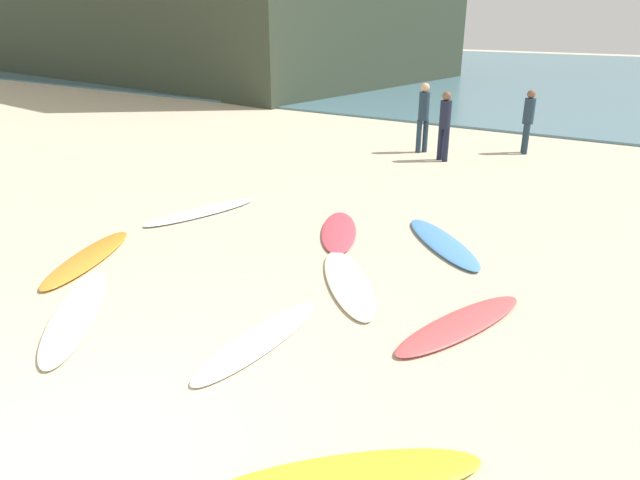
{
  "coord_description": "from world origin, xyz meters",
  "views": [
    {
      "loc": [
        3.62,
        -2.01,
        3.48
      ],
      "look_at": [
        -0.77,
        4.72,
        0.3
      ],
      "focal_mm": 32.03,
      "sensor_mm": 36.0,
      "label": 1
    }
  ],
  "objects_px": {
    "surfboard_4": "(87,258)",
    "surfboard_6": "(348,282)",
    "beachgoer_far": "(528,119)",
    "surfboard_0": "(461,324)",
    "beachgoer_near": "(445,123)",
    "beachgoer_mid": "(424,114)",
    "surfboard_1": "(76,313)",
    "surfboard_8": "(339,231)",
    "surfboard_2": "(201,212)",
    "surfboard_5": "(443,243)",
    "surfboard_3": "(347,479)",
    "surfboard_7": "(260,339)"
  },
  "relations": [
    {
      "from": "beachgoer_near",
      "to": "surfboard_8",
      "type": "bearing_deg",
      "value": -59.72
    },
    {
      "from": "surfboard_8",
      "to": "surfboard_2",
      "type": "bearing_deg",
      "value": -18.79
    },
    {
      "from": "surfboard_4",
      "to": "surfboard_7",
      "type": "bearing_deg",
      "value": -29.5
    },
    {
      "from": "surfboard_2",
      "to": "surfboard_4",
      "type": "height_order",
      "value": "surfboard_4"
    },
    {
      "from": "surfboard_5",
      "to": "surfboard_3",
      "type": "bearing_deg",
      "value": 57.09
    },
    {
      "from": "surfboard_8",
      "to": "beachgoer_mid",
      "type": "xyz_separation_m",
      "value": [
        -1.35,
        6.49,
        0.99
      ]
    },
    {
      "from": "surfboard_1",
      "to": "surfboard_7",
      "type": "relative_size",
      "value": 1.17
    },
    {
      "from": "beachgoer_far",
      "to": "beachgoer_near",
      "type": "bearing_deg",
      "value": -60.49
    },
    {
      "from": "surfboard_7",
      "to": "beachgoer_mid",
      "type": "distance_m",
      "value": 10.28
    },
    {
      "from": "surfboard_3",
      "to": "beachgoer_far",
      "type": "bearing_deg",
      "value": -35.07
    },
    {
      "from": "surfboard_4",
      "to": "beachgoer_near",
      "type": "relative_size",
      "value": 1.32
    },
    {
      "from": "surfboard_6",
      "to": "beachgoer_far",
      "type": "bearing_deg",
      "value": -130.89
    },
    {
      "from": "surfboard_0",
      "to": "beachgoer_far",
      "type": "distance_m",
      "value": 9.98
    },
    {
      "from": "surfboard_2",
      "to": "surfboard_3",
      "type": "relative_size",
      "value": 1.02
    },
    {
      "from": "surfboard_0",
      "to": "beachgoer_mid",
      "type": "xyz_separation_m",
      "value": [
        -4.2,
        8.37,
        0.99
      ]
    },
    {
      "from": "surfboard_6",
      "to": "surfboard_3",
      "type": "bearing_deg",
      "value": 78.67
    },
    {
      "from": "beachgoer_mid",
      "to": "surfboard_5",
      "type": "bearing_deg",
      "value": -118.77
    },
    {
      "from": "surfboard_4",
      "to": "beachgoer_near",
      "type": "bearing_deg",
      "value": 53.38
    },
    {
      "from": "surfboard_8",
      "to": "surfboard_7",
      "type": "bearing_deg",
      "value": 76.91
    },
    {
      "from": "surfboard_2",
      "to": "surfboard_4",
      "type": "bearing_deg",
      "value": 106.73
    },
    {
      "from": "surfboard_3",
      "to": "surfboard_4",
      "type": "xyz_separation_m",
      "value": [
        -5.56,
        1.66,
        -0.0
      ]
    },
    {
      "from": "surfboard_2",
      "to": "beachgoer_far",
      "type": "xyz_separation_m",
      "value": [
        3.72,
        8.43,
        0.89
      ]
    },
    {
      "from": "surfboard_5",
      "to": "surfboard_4",
      "type": "bearing_deg",
      "value": -7.14
    },
    {
      "from": "surfboard_6",
      "to": "surfboard_8",
      "type": "bearing_deg",
      "value": -96.44
    },
    {
      "from": "surfboard_7",
      "to": "surfboard_8",
      "type": "height_order",
      "value": "surfboard_8"
    },
    {
      "from": "surfboard_3",
      "to": "beachgoer_near",
      "type": "xyz_separation_m",
      "value": [
        -3.47,
        10.63,
        0.92
      ]
    },
    {
      "from": "surfboard_2",
      "to": "surfboard_6",
      "type": "relative_size",
      "value": 1.04
    },
    {
      "from": "surfboard_2",
      "to": "surfboard_8",
      "type": "bearing_deg",
      "value": -154.43
    },
    {
      "from": "beachgoer_near",
      "to": "beachgoer_far",
      "type": "bearing_deg",
      "value": 77.77
    },
    {
      "from": "surfboard_5",
      "to": "beachgoer_far",
      "type": "relative_size",
      "value": 1.38
    },
    {
      "from": "beachgoer_far",
      "to": "surfboard_8",
      "type": "bearing_deg",
      "value": -30.29
    },
    {
      "from": "surfboard_6",
      "to": "beachgoer_far",
      "type": "xyz_separation_m",
      "value": [
        -0.13,
        9.52,
        0.89
      ]
    },
    {
      "from": "surfboard_0",
      "to": "surfboard_1",
      "type": "height_order",
      "value": "surfboard_0"
    },
    {
      "from": "surfboard_7",
      "to": "surfboard_2",
      "type": "bearing_deg",
      "value": -37.72
    },
    {
      "from": "surfboard_4",
      "to": "beachgoer_far",
      "type": "xyz_separation_m",
      "value": [
        3.61,
        10.96,
        0.88
      ]
    },
    {
      "from": "surfboard_8",
      "to": "beachgoer_mid",
      "type": "distance_m",
      "value": 6.7
    },
    {
      "from": "beachgoer_far",
      "to": "surfboard_5",
      "type": "bearing_deg",
      "value": -17.81
    },
    {
      "from": "surfboard_2",
      "to": "surfboard_4",
      "type": "distance_m",
      "value": 2.54
    },
    {
      "from": "surfboard_1",
      "to": "surfboard_8",
      "type": "height_order",
      "value": "surfboard_8"
    },
    {
      "from": "surfboard_4",
      "to": "beachgoer_mid",
      "type": "relative_size",
      "value": 1.25
    },
    {
      "from": "surfboard_1",
      "to": "surfboard_2",
      "type": "xyz_separation_m",
      "value": [
        -1.45,
        3.69,
        0.0
      ]
    },
    {
      "from": "surfboard_1",
      "to": "surfboard_6",
      "type": "height_order",
      "value": "surfboard_1"
    },
    {
      "from": "beachgoer_mid",
      "to": "surfboard_0",
      "type": "bearing_deg",
      "value": -118.84
    },
    {
      "from": "surfboard_4",
      "to": "surfboard_6",
      "type": "xyz_separation_m",
      "value": [
        3.74,
        1.45,
        -0.01
      ]
    },
    {
      "from": "surfboard_4",
      "to": "beachgoer_far",
      "type": "bearing_deg",
      "value": 48.21
    },
    {
      "from": "surfboard_1",
      "to": "surfboard_5",
      "type": "xyz_separation_m",
      "value": [
        2.94,
        4.69,
        0.01
      ]
    },
    {
      "from": "surfboard_2",
      "to": "beachgoer_far",
      "type": "relative_size",
      "value": 1.4
    },
    {
      "from": "surfboard_5",
      "to": "beachgoer_mid",
      "type": "relative_size",
      "value": 1.26
    },
    {
      "from": "surfboard_0",
      "to": "surfboard_2",
      "type": "xyz_separation_m",
      "value": [
        -5.55,
        1.35,
        -0.0
      ]
    },
    {
      "from": "surfboard_0",
      "to": "beachgoer_near",
      "type": "distance_m",
      "value": 8.53
    }
  ]
}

